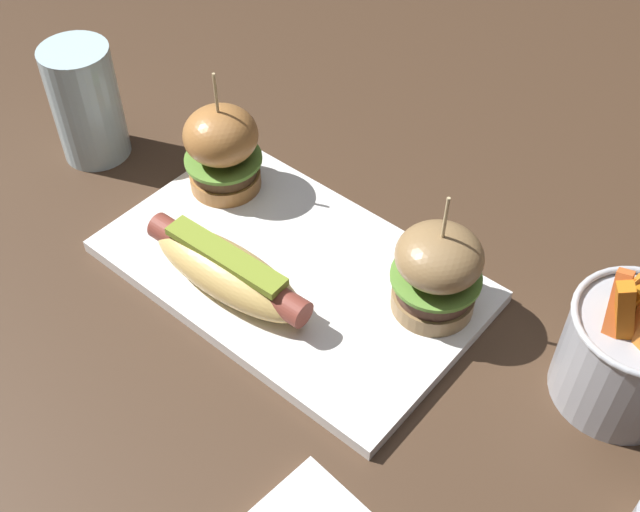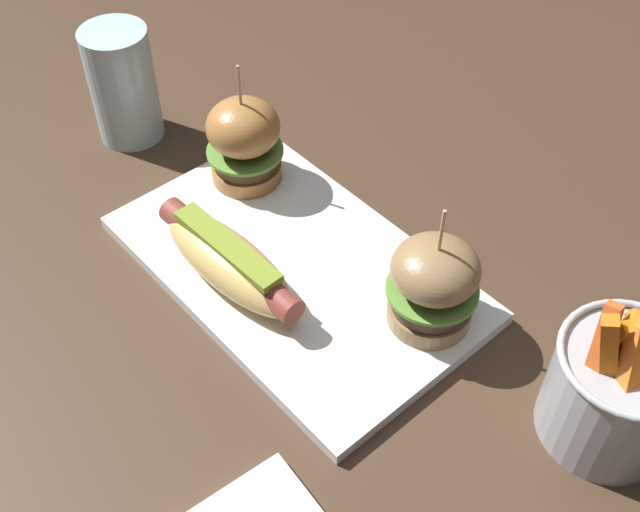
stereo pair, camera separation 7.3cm
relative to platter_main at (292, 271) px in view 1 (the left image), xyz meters
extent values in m
plane|color=#422D1E|center=(0.00, 0.00, -0.01)|extent=(3.00, 3.00, 0.00)
cube|color=white|center=(0.00, 0.00, 0.00)|extent=(0.37, 0.22, 0.01)
ellipsoid|color=tan|center=(-0.03, -0.06, 0.03)|extent=(0.18, 0.06, 0.04)
cylinder|color=brown|center=(-0.03, -0.06, 0.03)|extent=(0.19, 0.03, 0.03)
cube|color=olive|center=(-0.03, -0.06, 0.05)|extent=(0.13, 0.03, 0.01)
cylinder|color=#AC703A|center=(-0.13, 0.04, 0.02)|extent=(0.08, 0.08, 0.02)
cylinder|color=#4F3520|center=(-0.13, 0.04, 0.03)|extent=(0.07, 0.07, 0.02)
cylinder|color=#609338|center=(-0.13, 0.04, 0.04)|extent=(0.08, 0.08, 0.00)
ellipsoid|color=#AC703A|center=(-0.13, 0.04, 0.07)|extent=(0.08, 0.08, 0.06)
cylinder|color=tan|center=(-0.13, 0.04, 0.12)|extent=(0.00, 0.00, 0.06)
cylinder|color=olive|center=(0.13, 0.05, 0.02)|extent=(0.08, 0.08, 0.02)
cylinder|color=#503427|center=(0.13, 0.05, 0.04)|extent=(0.07, 0.07, 0.02)
cylinder|color=#609338|center=(0.13, 0.05, 0.05)|extent=(0.08, 0.08, 0.00)
ellipsoid|color=olive|center=(0.13, 0.05, 0.07)|extent=(0.08, 0.08, 0.05)
cylinder|color=tan|center=(0.13, 0.05, 0.11)|extent=(0.00, 0.00, 0.06)
cylinder|color=#A8AAB2|center=(0.30, 0.08, 0.04)|extent=(0.11, 0.11, 0.09)
cube|color=orange|center=(0.29, 0.07, 0.09)|extent=(0.03, 0.02, 0.08)
cube|color=#D65F27|center=(0.29, 0.06, 0.09)|extent=(0.03, 0.05, 0.09)
cube|color=orange|center=(0.29, 0.09, 0.09)|extent=(0.04, 0.03, 0.08)
cube|color=orange|center=(0.29, 0.08, 0.08)|extent=(0.04, 0.02, 0.06)
cube|color=#D06514|center=(0.30, 0.06, 0.10)|extent=(0.04, 0.03, 0.09)
cylinder|color=silver|center=(-0.30, 0.00, 0.06)|extent=(0.08, 0.08, 0.14)
camera|label=1|loc=(0.36, -0.38, 0.58)|focal=44.18mm
camera|label=2|loc=(0.41, -0.33, 0.58)|focal=44.18mm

